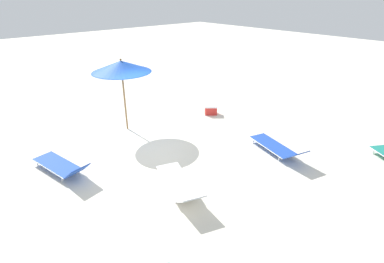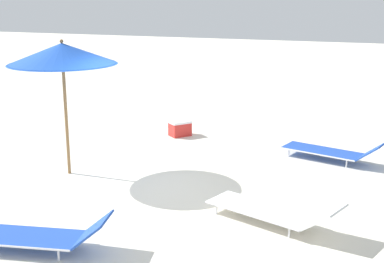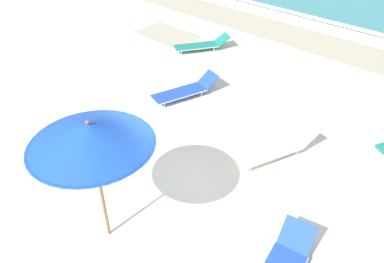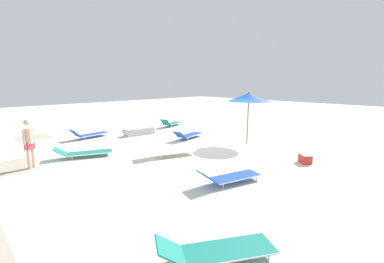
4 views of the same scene
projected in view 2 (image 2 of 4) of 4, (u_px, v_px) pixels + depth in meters
name	position (u px, v px, depth m)	size (l,w,h in m)	color
ground_plane	(157.00, 194.00, 9.53)	(60.00, 60.00, 0.16)	silver
beach_umbrella	(62.00, 54.00, 9.78)	(2.02, 2.02, 2.58)	olive
sun_lounger_under_umbrella	(37.00, 235.00, 7.27)	(1.00, 2.15, 0.54)	blue
sun_lounger_mid_beach_solo	(273.00, 211.00, 8.06)	(1.28, 2.20, 0.52)	white
sun_lounger_mid_beach_pair_b	(332.00, 151.00, 11.08)	(1.13, 2.15, 0.53)	blue
cooler_box	(180.00, 128.00, 13.01)	(0.61, 0.59, 0.37)	red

